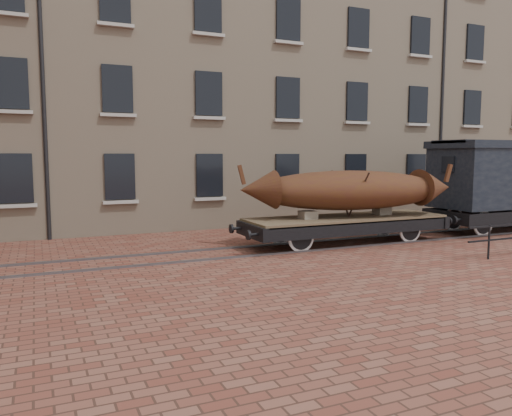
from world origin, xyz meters
name	(u,v)px	position (x,y,z in m)	size (l,w,h in m)	color
ground	(329,245)	(0.00, 0.00, 0.00)	(90.00, 90.00, 0.00)	brown
warehouse_cream	(278,79)	(3.00, 9.99, 7.00)	(40.00, 10.19, 14.00)	#C4AB8D
rail_track	(329,244)	(0.00, 0.00, 0.03)	(30.00, 1.52, 0.06)	#59595E
flatcar_wagon	(346,222)	(0.67, 0.00, 0.74)	(7.84, 2.13, 1.18)	brown
iron_boat	(349,190)	(0.77, 0.00, 1.82)	(7.56, 3.43, 1.78)	#472912
goods_van	(505,175)	(8.09, 0.00, 2.22)	(6.86, 2.50, 3.55)	black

